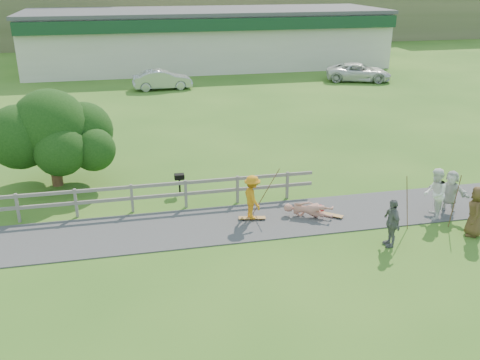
{
  "coord_description": "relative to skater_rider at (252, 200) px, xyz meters",
  "views": [
    {
      "loc": [
        -4.0,
        -15.28,
        8.43
      ],
      "look_at": [
        -0.19,
        2.0,
        1.46
      ],
      "focal_mm": 40.0,
      "sensor_mm": 36.0,
      "label": 1
    }
  ],
  "objects": [
    {
      "name": "pole_spec_left",
      "position": [
        5.01,
        -1.83,
        0.2
      ],
      "size": [
        0.03,
        0.03,
        2.01
      ],
      "primitive_type": "cylinder",
      "color": "brown",
      "rests_on": "ground"
    },
    {
      "name": "path",
      "position": [
        -0.18,
        -0.14,
        -0.79
      ],
      "size": [
        34.0,
        3.0,
        0.04
      ],
      "primitive_type": "cube",
      "color": "#3E3D40",
      "rests_on": "ground"
    },
    {
      "name": "spectator_c",
      "position": [
        7.07,
        -2.72,
        0.07
      ],
      "size": [
        0.93,
        1.03,
        1.77
      ],
      "primitive_type": "imported",
      "rotation": [
        0.0,
        0.0,
        4.17
      ],
      "color": "#4F381F",
      "rests_on": "ground"
    },
    {
      "name": "car_white",
      "position": [
        14.55,
        23.39,
        -0.09
      ],
      "size": [
        5.65,
        3.92,
        1.43
      ],
      "primitive_type": "imported",
      "rotation": [
        0.0,
        0.0,
        1.24
      ],
      "color": "silver",
      "rests_on": "ground"
    },
    {
      "name": "helmet",
      "position": [
        2.64,
        0.11,
        -0.66
      ],
      "size": [
        0.31,
        0.31,
        0.31
      ],
      "primitive_type": "sphere",
      "color": "#B20C16",
      "rests_on": "ground"
    },
    {
      "name": "spectator_b",
      "position": [
        3.96,
        -2.79,
        0.01
      ],
      "size": [
        0.43,
        0.97,
        1.64
      ],
      "primitive_type": "imported",
      "rotation": [
        0.0,
        0.0,
        4.68
      ],
      "color": "slate",
      "rests_on": "ground"
    },
    {
      "name": "longboard_rider",
      "position": [
        0.0,
        0.0,
        -0.76
      ],
      "size": [
        1.0,
        0.41,
        0.11
      ],
      "primitive_type": null,
      "rotation": [
        0.0,
        0.0,
        -0.18
      ],
      "color": "olive",
      "rests_on": "ground"
    },
    {
      "name": "skater_fallen",
      "position": [
        2.04,
        -0.24,
        -0.49
      ],
      "size": [
        1.2,
        1.76,
        0.64
      ],
      "primitive_type": "imported",
      "rotation": [
        0.0,
        0.0,
        1.08
      ],
      "color": "tan",
      "rests_on": "ground"
    },
    {
      "name": "car_silver",
      "position": [
        -1.25,
        23.55,
        -0.08
      ],
      "size": [
        4.48,
        1.77,
        1.45
      ],
      "primitive_type": "imported",
      "rotation": [
        0.0,
        0.0,
        1.62
      ],
      "color": "#A2A3A9",
      "rests_on": "ground"
    },
    {
      "name": "pole_rider",
      "position": [
        0.6,
        0.4,
        0.2
      ],
      "size": [
        0.03,
        0.03,
        2.03
      ],
      "primitive_type": "cylinder",
      "color": "brown",
      "rests_on": "ground"
    },
    {
      "name": "pole_spec_right",
      "position": [
        6.73,
        -2.0,
        0.17
      ],
      "size": [
        0.03,
        0.03,
        1.95
      ],
      "primitive_type": "cylinder",
      "color": "brown",
      "rests_on": "ground"
    },
    {
      "name": "strip_mall",
      "position": [
        3.82,
        33.3,
        1.77
      ],
      "size": [
        32.5,
        10.75,
        5.1
      ],
      "color": "beige",
      "rests_on": "ground"
    },
    {
      "name": "fence",
      "position": [
        -4.8,
        1.66,
        -0.09
      ],
      "size": [
        15.05,
        0.1,
        1.1
      ],
      "color": "#625D56",
      "rests_on": "ground"
    },
    {
      "name": "longboard_fallen",
      "position": [
        2.84,
        -0.34,
        -0.75
      ],
      "size": [
        0.91,
        0.8,
        0.11
      ],
      "primitive_type": null,
      "rotation": [
        0.0,
        0.0,
        -0.68
      ],
      "color": "olive",
      "rests_on": "ground"
    },
    {
      "name": "skater_rider",
      "position": [
        0.0,
        0.0,
        0.0
      ],
      "size": [
        0.76,
        1.13,
        1.62
      ],
      "primitive_type": "imported",
      "rotation": [
        0.0,
        0.0,
        1.73
      ],
      "color": "#C77812",
      "rests_on": "ground"
    },
    {
      "name": "tree",
      "position": [
        -7.17,
        5.07,
        0.91
      ],
      "size": [
        4.91,
        4.91,
        3.44
      ],
      "primitive_type": null,
      "color": "black",
      "rests_on": "ground"
    },
    {
      "name": "spectator_d",
      "position": [
        7.26,
        -0.93,
        0.02
      ],
      "size": [
        1.25,
        1.56,
        1.66
      ],
      "primitive_type": "imported",
      "rotation": [
        0.0,
        0.0,
        5.29
      ],
      "color": "silver",
      "rests_on": "ground"
    },
    {
      "name": "bbq",
      "position": [
        -2.27,
        3.02,
        -0.39
      ],
      "size": [
        0.39,
        0.3,
        0.85
      ],
      "primitive_type": null,
      "rotation": [
        0.0,
        0.0,
        -0.01
      ],
      "color": "black",
      "rests_on": "ground"
    },
    {
      "name": "ground",
      "position": [
        -0.18,
        -1.64,
        -0.81
      ],
      "size": [
        260.0,
        260.0,
        0.0
      ],
      "primitive_type": "plane",
      "color": "#2D5D1A",
      "rests_on": "ground"
    },
    {
      "name": "spectator_a",
      "position": [
        6.45,
        -1.21,
        0.14
      ],
      "size": [
        1.06,
        1.15,
        1.89
      ],
      "primitive_type": "imported",
      "rotation": [
        0.0,
        0.0,
        4.23
      ],
      "color": "white",
      "rests_on": "ground"
    }
  ]
}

